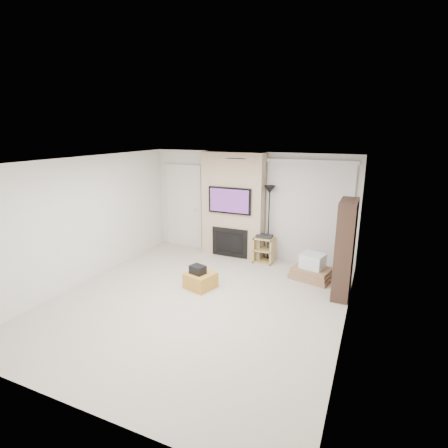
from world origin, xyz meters
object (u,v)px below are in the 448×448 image
at_px(ottoman, 201,280).
at_px(av_stand, 264,248).
at_px(bookshelf, 345,249).
at_px(box_stack, 312,269).
at_px(floor_lamp, 269,202).

distance_m(ottoman, av_stand, 1.97).
bearing_deg(bookshelf, box_stack, 141.28).
bearing_deg(ottoman, floor_lamp, 68.68).
distance_m(floor_lamp, bookshelf, 2.19).
relative_size(box_stack, bookshelf, 0.51).
bearing_deg(floor_lamp, av_stand, -109.73).
distance_m(ottoman, floor_lamp, 2.45).
height_order(floor_lamp, av_stand, floor_lamp).
distance_m(floor_lamp, box_stack, 1.79).
bearing_deg(av_stand, ottoman, -111.44).
bearing_deg(floor_lamp, ottoman, -111.32).
relative_size(floor_lamp, box_stack, 1.92).
xyz_separation_m(box_stack, bookshelf, (0.63, -0.51, 0.69)).
bearing_deg(box_stack, ottoman, -145.90).
bearing_deg(av_stand, box_stack, -23.57).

